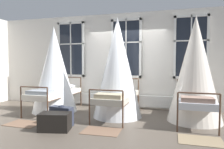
# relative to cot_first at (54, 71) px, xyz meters

# --- Properties ---
(ground) EXTENTS (16.88, 16.88, 0.00)m
(ground) POSITION_rel_cot_first_xyz_m (1.97, 0.11, -1.22)
(ground) COLOR brown
(back_wall_with_windows) EXTENTS (9.44, 0.10, 3.07)m
(back_wall_with_windows) POSITION_rel_cot_first_xyz_m (1.97, 1.18, 0.31)
(back_wall_with_windows) COLOR silver
(back_wall_with_windows) RESTS_ON ground
(window_bank) EXTENTS (4.91, 0.10, 2.80)m
(window_bank) POSITION_rel_cot_first_xyz_m (1.97, 1.06, -0.09)
(window_bank) COLOR black
(window_bank) RESTS_ON ground
(cot_first) EXTENTS (1.32, 1.99, 2.54)m
(cot_first) POSITION_rel_cot_first_xyz_m (0.00, 0.00, 0.00)
(cot_first) COLOR #4C3323
(cot_first) RESTS_ON ground
(cot_second) EXTENTS (1.32, 2.00, 2.68)m
(cot_second) POSITION_rel_cot_first_xyz_m (1.98, -0.08, 0.07)
(cot_second) COLOR #4C3323
(cot_second) RESTS_ON ground
(cot_third) EXTENTS (1.32, 2.00, 2.63)m
(cot_third) POSITION_rel_cot_first_xyz_m (3.94, -0.01, 0.04)
(cot_third) COLOR #4C3323
(cot_third) RESTS_ON ground
(rug_first) EXTENTS (0.81, 0.58, 0.01)m
(rug_first) POSITION_rel_cot_first_xyz_m (0.01, -1.40, -1.22)
(rug_first) COLOR brown
(rug_first) RESTS_ON ground
(rug_second) EXTENTS (0.82, 0.59, 0.01)m
(rug_second) POSITION_rel_cot_first_xyz_m (1.97, -1.40, -1.22)
(rug_second) COLOR brown
(rug_second) RESTS_ON ground
(rug_third) EXTENTS (0.80, 0.56, 0.01)m
(rug_third) POSITION_rel_cot_first_xyz_m (3.92, -1.40, -1.22)
(rug_third) COLOR #8E7A5B
(rug_third) RESTS_ON ground
(suitcase_dark) EXTENTS (0.58, 0.29, 0.47)m
(suitcase_dark) POSITION_rel_cot_first_xyz_m (0.93, -1.25, -1.00)
(suitcase_dark) COLOR #2D3342
(suitcase_dark) RESTS_ON ground
(travel_trunk) EXTENTS (0.71, 0.53, 0.38)m
(travel_trunk) POSITION_rel_cot_first_xyz_m (0.99, -1.61, -1.03)
(travel_trunk) COLOR black
(travel_trunk) RESTS_ON ground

